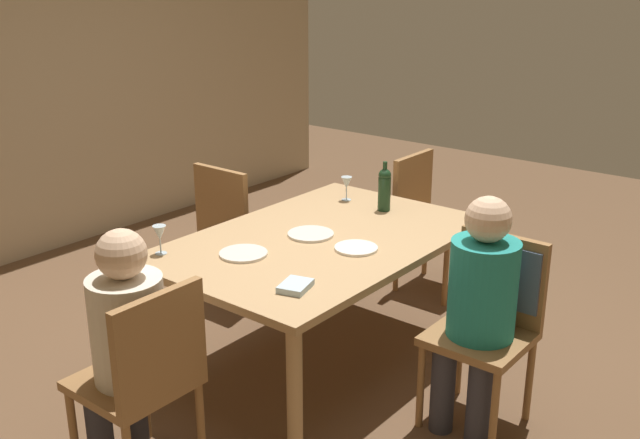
% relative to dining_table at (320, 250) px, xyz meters
% --- Properties ---
extents(ground_plane, '(10.00, 10.00, 0.00)m').
position_rel_dining_table_xyz_m(ground_plane, '(0.00, 0.00, -0.67)').
color(ground_plane, brown).
extents(rear_room_partition, '(6.40, 0.12, 2.70)m').
position_rel_dining_table_xyz_m(rear_room_partition, '(0.00, 2.78, 0.68)').
color(rear_room_partition, tan).
rests_on(rear_room_partition, ground_plane).
extents(dining_table, '(1.75, 1.15, 0.74)m').
position_rel_dining_table_xyz_m(dining_table, '(0.00, 0.00, 0.00)').
color(dining_table, tan).
rests_on(dining_table, ground_plane).
extents(chair_left_end, '(0.44, 0.44, 0.92)m').
position_rel_dining_table_xyz_m(chair_left_end, '(-1.26, -0.09, -0.14)').
color(chair_left_end, olive).
rests_on(chair_left_end, ground_plane).
extents(chair_near, '(0.46, 0.44, 0.92)m').
position_rel_dining_table_xyz_m(chair_near, '(0.12, -0.96, -0.07)').
color(chair_near, olive).
rests_on(chair_near, ground_plane).
extents(chair_far_right, '(0.44, 0.44, 0.92)m').
position_rel_dining_table_xyz_m(chair_far_right, '(0.31, 0.96, -0.14)').
color(chair_far_right, olive).
rests_on(chair_far_right, ground_plane).
extents(chair_right_end, '(0.44, 0.44, 0.92)m').
position_rel_dining_table_xyz_m(chair_right_end, '(1.26, 0.09, -0.14)').
color(chair_right_end, olive).
rests_on(chair_right_end, ground_plane).
extents(person_woman_host, '(0.31, 0.36, 1.14)m').
position_rel_dining_table_xyz_m(person_woman_host, '(-1.26, 0.03, -0.01)').
color(person_woman_host, '#33333D').
rests_on(person_woman_host, ground_plane).
extents(person_man_bearded, '(0.36, 0.32, 1.15)m').
position_rel_dining_table_xyz_m(person_man_bearded, '(-0.03, -0.96, -0.00)').
color(person_man_bearded, '#33333D').
rests_on(person_man_bearded, ground_plane).
extents(wine_bottle_tall_green, '(0.08, 0.08, 0.30)m').
position_rel_dining_table_xyz_m(wine_bottle_tall_green, '(0.60, -0.01, 0.21)').
color(wine_bottle_tall_green, '#19381E').
rests_on(wine_bottle_tall_green, dining_table).
extents(wine_glass_near_left, '(0.07, 0.07, 0.15)m').
position_rel_dining_table_xyz_m(wine_glass_near_left, '(0.62, 0.28, 0.18)').
color(wine_glass_near_left, silver).
rests_on(wine_glass_near_left, dining_table).
extents(wine_glass_centre, '(0.07, 0.07, 0.15)m').
position_rel_dining_table_xyz_m(wine_glass_centre, '(-0.68, 0.48, 0.18)').
color(wine_glass_centre, silver).
rests_on(wine_glass_centre, dining_table).
extents(dinner_plate_host, '(0.24, 0.24, 0.01)m').
position_rel_dining_table_xyz_m(dinner_plate_host, '(-0.44, 0.14, 0.08)').
color(dinner_plate_host, silver).
rests_on(dinner_plate_host, dining_table).
extents(dinner_plate_guest_left, '(0.25, 0.25, 0.01)m').
position_rel_dining_table_xyz_m(dinner_plate_guest_left, '(-0.01, 0.06, 0.08)').
color(dinner_plate_guest_left, silver).
rests_on(dinner_plate_guest_left, dining_table).
extents(dinner_plate_guest_right, '(0.22, 0.22, 0.01)m').
position_rel_dining_table_xyz_m(dinner_plate_guest_right, '(-0.02, -0.26, 0.08)').
color(dinner_plate_guest_right, white).
rests_on(dinner_plate_guest_right, dining_table).
extents(folded_napkin, '(0.19, 0.16, 0.03)m').
position_rel_dining_table_xyz_m(folded_napkin, '(-0.59, -0.33, 0.09)').
color(folded_napkin, '#ADC6D6').
rests_on(folded_napkin, dining_table).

